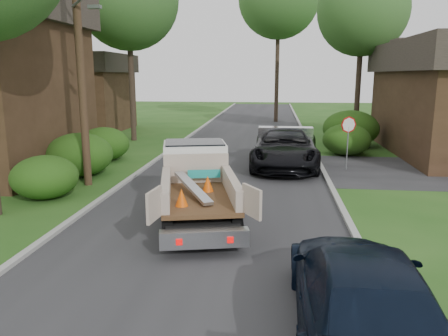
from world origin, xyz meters
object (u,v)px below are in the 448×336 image
at_px(black_pickup, 285,148).
at_px(utility_pole, 80,51).
at_px(tree_right_far, 363,10).
at_px(flatbed_truck, 196,178).
at_px(house_left_far, 78,91).
at_px(stop_sign, 348,132).
at_px(navy_suv, 361,292).

bearing_deg(black_pickup, utility_pole, -148.75).
distance_m(tree_right_far, flatbed_truck, 21.14).
bearing_deg(black_pickup, house_left_far, 143.61).
height_order(utility_pole, flatbed_truck, utility_pole).
xyz_separation_m(stop_sign, utility_pole, (-10.68, -4.02, 3.40)).
bearing_deg(black_pickup, tree_right_far, 66.35).
distance_m(stop_sign, black_pickup, 2.96).
relative_size(house_left_far, black_pickup, 1.15).
relative_size(utility_pole, house_left_far, 1.32).
distance_m(utility_pole, black_pickup, 9.99).
xyz_separation_m(house_left_far, navy_suv, (16.83, -26.38, -2.26)).
bearing_deg(house_left_far, navy_suv, -57.47).
bearing_deg(stop_sign, flatbed_truck, -128.78).
distance_m(flatbed_truck, navy_suv, 7.35).
bearing_deg(tree_right_far, flatbed_truck, -113.89).
height_order(house_left_far, flatbed_truck, house_left_far).
bearing_deg(tree_right_far, navy_suv, -99.71).
distance_m(utility_pole, house_left_far, 18.93).
height_order(stop_sign, flatbed_truck, stop_sign).
bearing_deg(black_pickup, stop_sign, -5.92).
relative_size(flatbed_truck, black_pickup, 0.92).
bearing_deg(stop_sign, utility_pole, -159.38).
height_order(stop_sign, utility_pole, utility_pole).
xyz_separation_m(utility_pole, flatbed_truck, (4.95, -3.12, -4.01)).
bearing_deg(utility_pole, tree_right_far, 49.16).
xyz_separation_m(stop_sign, navy_suv, (-1.87, -13.38, -0.98)).
xyz_separation_m(tree_right_far, navy_suv, (-4.17, -24.38, -7.68)).
distance_m(house_left_far, flatbed_truck, 24.02).
relative_size(stop_sign, house_left_far, 0.33).
relative_size(stop_sign, tree_right_far, 0.22).
height_order(utility_pole, tree_right_far, tree_right_far).
bearing_deg(navy_suv, black_pickup, -85.24).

